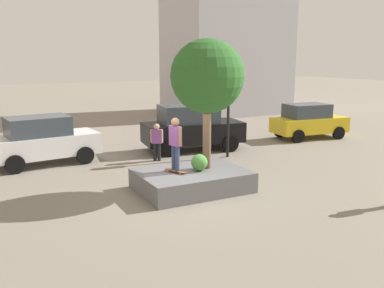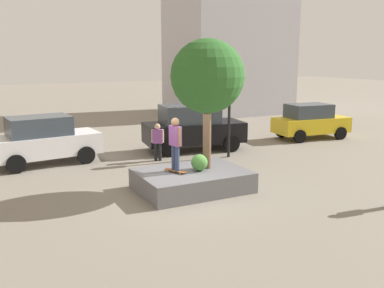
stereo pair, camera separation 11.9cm
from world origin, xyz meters
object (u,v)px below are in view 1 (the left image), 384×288
(skateboarder, at_px, (175,140))
(taxi_cab, at_px, (309,121))
(sedan_parked, at_px, (192,127))
(planter_ledge, at_px, (192,180))
(bystander_watching, at_px, (157,139))
(police_car, at_px, (43,140))
(traffic_light_corner, at_px, (228,91))
(plaza_tree, at_px, (207,77))
(skateboard, at_px, (176,171))

(skateboarder, relative_size, taxi_cab, 0.41)
(sedan_parked, bearing_deg, planter_ledge, -117.35)
(bystander_watching, bearing_deg, police_car, 159.86)
(police_car, bearing_deg, traffic_light_corner, -17.75)
(taxi_cab, height_order, bystander_watching, taxi_cab)
(plaza_tree, bearing_deg, skateboard, -177.10)
(sedan_parked, bearing_deg, police_car, 176.41)
(taxi_cab, xyz_separation_m, bystander_watching, (-9.19, -0.89, -0.03))
(plaza_tree, relative_size, skateboarder, 2.49)
(skateboarder, distance_m, taxi_cab, 11.56)
(traffic_light_corner, xyz_separation_m, bystander_watching, (-3.03, 0.77, -1.99))
(planter_ledge, xyz_separation_m, plaza_tree, (0.62, 0.11, 3.37))
(plaza_tree, distance_m, skateboarder, 2.31)
(planter_ledge, bearing_deg, skateboard, 174.82)
(sedan_parked, xyz_separation_m, taxi_cab, (6.92, -0.29, -0.14))
(traffic_light_corner, bearing_deg, police_car, 162.25)
(police_car, height_order, traffic_light_corner, traffic_light_corner)
(taxi_cab, distance_m, bystander_watching, 9.23)
(plaza_tree, distance_m, skateboard, 3.21)
(sedan_parked, distance_m, taxi_cab, 6.93)
(skateboard, xyz_separation_m, sedan_parked, (3.40, 5.42, 0.37))
(plaza_tree, distance_m, traffic_light_corner, 4.59)
(bystander_watching, bearing_deg, sedan_parked, 27.50)
(planter_ledge, height_order, taxi_cab, taxi_cab)
(skateboard, relative_size, sedan_parked, 0.17)
(plaza_tree, relative_size, bystander_watching, 2.69)
(taxi_cab, bearing_deg, plaza_tree, -150.97)
(police_car, height_order, sedan_parked, sedan_parked)
(skateboarder, distance_m, sedan_parked, 6.43)
(planter_ledge, relative_size, police_car, 0.79)
(planter_ledge, distance_m, police_car, 7.03)
(skateboarder, bearing_deg, bystander_watching, 75.02)
(planter_ledge, relative_size, taxi_cab, 0.85)
(plaza_tree, xyz_separation_m, bystander_watching, (-0.06, 4.18, -2.78))
(planter_ledge, relative_size, skateboarder, 2.05)
(planter_ledge, distance_m, skateboard, 0.69)
(plaza_tree, height_order, bystander_watching, plaza_tree)
(sedan_parked, bearing_deg, skateboarder, -122.13)
(skateboarder, height_order, bystander_watching, skateboarder)
(skateboard, bearing_deg, taxi_cab, 26.42)
(taxi_cab, bearing_deg, planter_ledge, -152.01)
(skateboard, xyz_separation_m, traffic_light_corner, (4.16, 3.47, 2.19))
(bystander_watching, bearing_deg, skateboarder, -104.98)
(taxi_cab, xyz_separation_m, traffic_light_corner, (-6.16, -1.66, 1.96))
(police_car, relative_size, taxi_cab, 1.07)
(sedan_parked, relative_size, bystander_watching, 3.04)
(sedan_parked, relative_size, taxi_cab, 1.16)
(skateboard, relative_size, taxi_cab, 0.20)
(police_car, relative_size, bystander_watching, 2.78)
(sedan_parked, height_order, bystander_watching, sedan_parked)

